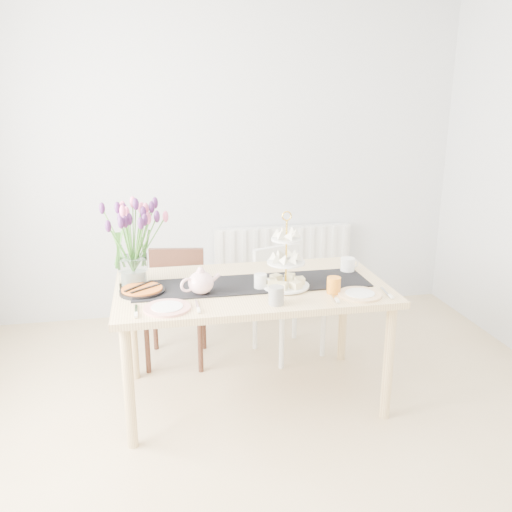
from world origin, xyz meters
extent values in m
plane|color=tan|center=(0.00, 0.00, 0.00)|extent=(4.50, 4.50, 0.00)
plane|color=silver|center=(0.00, 2.25, 1.30)|extent=(4.00, 0.00, 4.00)
cube|color=white|center=(0.50, 2.19, 0.45)|extent=(1.20, 0.08, 0.60)
cube|color=tan|center=(-0.04, 0.77, 0.73)|extent=(1.60, 0.90, 0.04)
cylinder|color=tan|center=(-0.77, 0.39, 0.35)|extent=(0.06, 0.06, 0.71)
cylinder|color=tan|center=(0.69, 0.39, 0.35)|extent=(0.06, 0.06, 0.71)
cylinder|color=tan|center=(-0.77, 1.15, 0.35)|extent=(0.06, 0.06, 0.71)
cylinder|color=tan|center=(0.69, 1.15, 0.35)|extent=(0.06, 0.06, 0.71)
cube|color=#351A13|center=(-0.48, 1.35, 0.40)|extent=(0.45, 0.45, 0.04)
cube|color=#351A13|center=(-0.45, 1.53, 0.60)|extent=(0.39, 0.10, 0.37)
cylinder|color=#351A13|center=(-0.69, 1.21, 0.19)|extent=(0.04, 0.04, 0.38)
cylinder|color=#351A13|center=(-0.33, 1.15, 0.19)|extent=(0.04, 0.04, 0.38)
cylinder|color=#351A13|center=(-0.63, 1.56, 0.19)|extent=(0.04, 0.04, 0.38)
cylinder|color=#351A13|center=(-0.27, 1.50, 0.19)|extent=(0.04, 0.04, 0.38)
cube|color=white|center=(0.34, 1.32, 0.39)|extent=(0.49, 0.49, 0.04)
cube|color=white|center=(0.28, 1.48, 0.59)|extent=(0.37, 0.17, 0.36)
cylinder|color=white|center=(0.23, 1.09, 0.19)|extent=(0.04, 0.04, 0.37)
cylinder|color=white|center=(0.57, 1.21, 0.19)|extent=(0.04, 0.04, 0.37)
cylinder|color=white|center=(0.10, 1.43, 0.19)|extent=(0.04, 0.04, 0.37)
cylinder|color=white|center=(0.44, 1.55, 0.19)|extent=(0.04, 0.04, 0.37)
cube|color=black|center=(-0.04, 0.77, 0.75)|extent=(1.40, 0.35, 0.01)
cube|color=silver|center=(-0.73, 0.91, 0.83)|extent=(0.17, 0.17, 0.17)
cylinder|color=gold|center=(0.14, 0.67, 0.95)|extent=(0.01, 0.01, 0.41)
cylinder|color=white|center=(0.14, 0.67, 0.76)|extent=(0.28, 0.28, 0.01)
cylinder|color=white|center=(0.14, 0.67, 0.91)|extent=(0.22, 0.22, 0.01)
cylinder|color=white|center=(0.14, 0.67, 1.04)|extent=(0.18, 0.18, 0.01)
cylinder|color=white|center=(0.61, 0.89, 0.80)|extent=(0.10, 0.10, 0.09)
cylinder|color=black|center=(-0.68, 0.74, 0.76)|extent=(0.26, 0.26, 0.02)
cylinder|color=#C9661C|center=(-0.68, 0.74, 0.78)|extent=(0.23, 0.23, 0.01)
cylinder|color=gray|center=(0.03, 0.43, 0.80)|extent=(0.12, 0.12, 0.10)
cylinder|color=silver|center=(-0.01, 0.69, 0.79)|extent=(0.10, 0.10, 0.09)
cylinder|color=orange|center=(0.39, 0.54, 0.80)|extent=(0.10, 0.10, 0.09)
cylinder|color=white|center=(-0.55, 0.47, 0.76)|extent=(0.25, 0.25, 0.01)
cylinder|color=silver|center=(0.52, 0.47, 0.76)|extent=(0.27, 0.27, 0.01)
camera|label=1|loc=(-0.60, -2.23, 1.83)|focal=38.00mm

